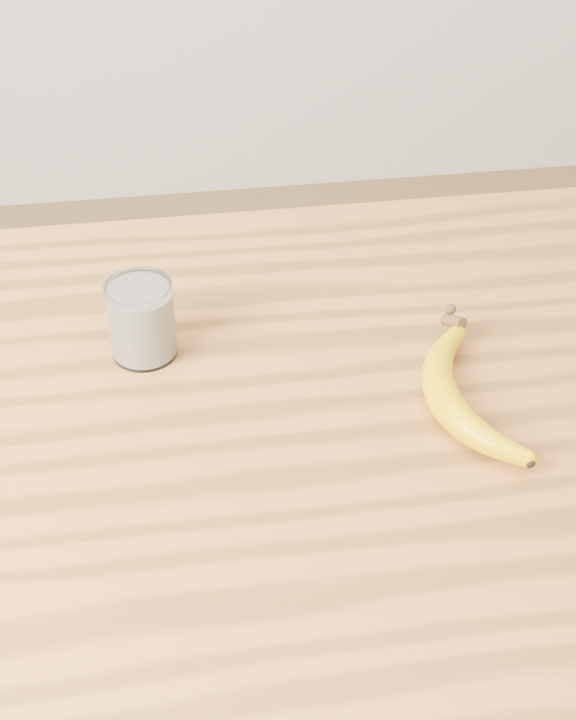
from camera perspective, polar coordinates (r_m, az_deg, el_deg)
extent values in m
cube|color=#A7652B|center=(1.08, -6.01, -3.95)|extent=(1.20, 0.80, 0.04)
cylinder|color=brown|center=(1.73, 12.58, -5.16)|extent=(0.06, 0.06, 0.86)
cylinder|color=white|center=(1.13, -8.33, 2.28)|extent=(0.07, 0.07, 0.09)
torus|color=white|center=(1.10, -8.55, 4.15)|extent=(0.07, 0.07, 0.00)
cylinder|color=white|center=(1.13, -8.31, 2.13)|extent=(0.07, 0.07, 0.08)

